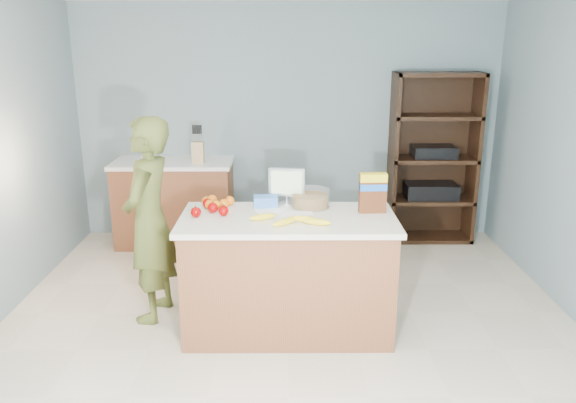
{
  "coord_description": "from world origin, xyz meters",
  "views": [
    {
      "loc": [
        -0.01,
        -3.55,
        2.14
      ],
      "look_at": [
        0.0,
        0.35,
        1.0
      ],
      "focal_mm": 35.0,
      "sensor_mm": 36.0,
      "label": 1
    }
  ],
  "objects_px": {
    "person": "(149,221)",
    "cereal_box": "(373,190)",
    "shelving_unit": "(432,161)",
    "counter_peninsula": "(288,279)",
    "tv": "(287,184)"
  },
  "relations": [
    {
      "from": "counter_peninsula",
      "to": "cereal_box",
      "type": "distance_m",
      "value": 0.91
    },
    {
      "from": "cereal_box",
      "to": "person",
      "type": "bearing_deg",
      "value": 175.86
    },
    {
      "from": "tv",
      "to": "person",
      "type": "bearing_deg",
      "value": -174.16
    },
    {
      "from": "shelving_unit",
      "to": "cereal_box",
      "type": "distance_m",
      "value": 2.16
    },
    {
      "from": "tv",
      "to": "cereal_box",
      "type": "distance_m",
      "value": 0.67
    },
    {
      "from": "counter_peninsula",
      "to": "person",
      "type": "distance_m",
      "value": 1.15
    },
    {
      "from": "tv",
      "to": "cereal_box",
      "type": "bearing_deg",
      "value": -20.0
    },
    {
      "from": "tv",
      "to": "cereal_box",
      "type": "xyz_separation_m",
      "value": [
        0.63,
        -0.23,
        0.01
      ]
    },
    {
      "from": "shelving_unit",
      "to": "cereal_box",
      "type": "bearing_deg",
      "value": -115.58
    },
    {
      "from": "counter_peninsula",
      "to": "person",
      "type": "xyz_separation_m",
      "value": [
        -1.06,
        0.23,
        0.38
      ]
    },
    {
      "from": "person",
      "to": "cereal_box",
      "type": "distance_m",
      "value": 1.71
    },
    {
      "from": "person",
      "to": "cereal_box",
      "type": "xyz_separation_m",
      "value": [
        1.68,
        -0.12,
        0.27
      ]
    },
    {
      "from": "counter_peninsula",
      "to": "person",
      "type": "bearing_deg",
      "value": 167.79
    },
    {
      "from": "shelving_unit",
      "to": "tv",
      "type": "xyz_separation_m",
      "value": [
        -1.56,
        -1.71,
        0.19
      ]
    },
    {
      "from": "tv",
      "to": "cereal_box",
      "type": "relative_size",
      "value": 0.96
    }
  ]
}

